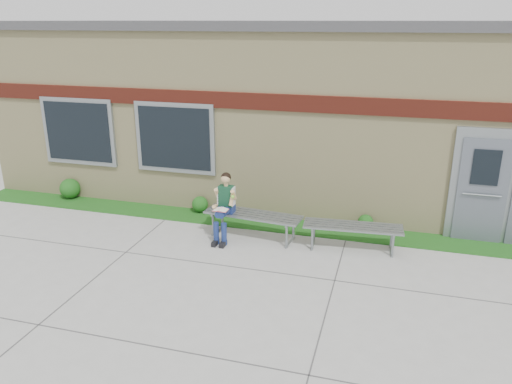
% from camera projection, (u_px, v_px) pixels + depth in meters
% --- Properties ---
extents(ground, '(80.00, 80.00, 0.00)m').
position_uv_depth(ground, '(271.00, 287.00, 8.33)').
color(ground, '#9E9E99').
rests_on(ground, ground).
extents(grass_strip, '(16.00, 0.80, 0.02)m').
position_uv_depth(grass_strip, '(301.00, 227.00, 10.69)').
color(grass_strip, '#165015').
rests_on(grass_strip, ground).
extents(school_building, '(16.20, 6.22, 4.20)m').
position_uv_depth(school_building, '(328.00, 105.00, 13.08)').
color(school_building, beige).
rests_on(school_building, ground).
extents(bench_left, '(2.03, 0.75, 0.52)m').
position_uv_depth(bench_left, '(253.00, 219.00, 10.11)').
color(bench_left, gray).
rests_on(bench_left, ground).
extents(bench_right, '(1.92, 0.67, 0.49)m').
position_uv_depth(bench_right, '(353.00, 231.00, 9.60)').
color(bench_right, gray).
rests_on(bench_right, ground).
extents(girl, '(0.45, 0.76, 1.36)m').
position_uv_depth(girl, '(224.00, 204.00, 9.95)').
color(girl, navy).
rests_on(girl, ground).
extents(shrub_west, '(0.49, 0.49, 0.49)m').
position_uv_depth(shrub_west, '(70.00, 188.00, 12.35)').
color(shrub_west, '#165015').
rests_on(shrub_west, grass_strip).
extents(shrub_mid, '(0.37, 0.37, 0.37)m').
position_uv_depth(shrub_mid, '(200.00, 204.00, 11.48)').
color(shrub_mid, '#165015').
rests_on(shrub_mid, grass_strip).
extents(shrub_east, '(0.33, 0.33, 0.33)m').
position_uv_depth(shrub_east, '(366.00, 222.00, 10.51)').
color(shrub_east, '#165015').
rests_on(shrub_east, grass_strip).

